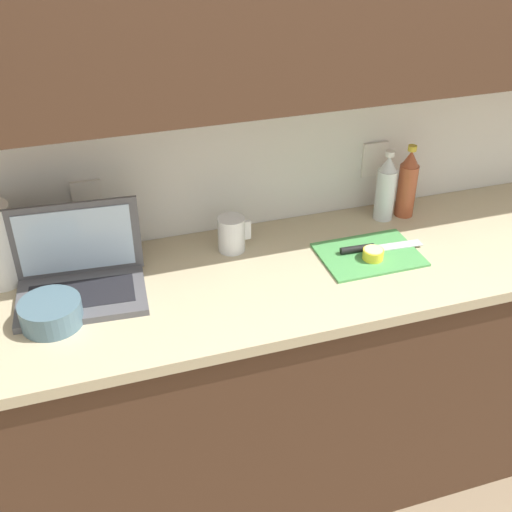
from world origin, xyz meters
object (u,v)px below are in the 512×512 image
at_px(bottle_oil_tall, 386,188).
at_px(measuring_cup, 232,234).
at_px(lemon_half_cut, 373,254).
at_px(bowl_white, 51,313).
at_px(cutting_board, 369,255).
at_px(knife, 367,248).
at_px(bottle_green_soda, 407,184).
at_px(laptop, 79,273).

height_order(bottle_oil_tall, measuring_cup, bottle_oil_tall).
relative_size(lemon_half_cut, bowl_white, 0.39).
height_order(lemon_half_cut, bowl_white, bowl_white).
bearing_deg(cutting_board, bowl_white, -177.31).
bearing_deg(bowl_white, knife, 3.90).
distance_m(knife, bottle_green_soda, 0.31).
bearing_deg(knife, measuring_cup, 162.86).
bearing_deg(laptop, bottle_green_soda, 10.64).
height_order(bottle_green_soda, bowl_white, bottle_green_soda).
xyz_separation_m(cutting_board, bottle_green_soda, (0.23, 0.21, 0.11)).
distance_m(laptop, measuring_cup, 0.48).
relative_size(lemon_half_cut, bottle_green_soda, 0.25).
bearing_deg(measuring_cup, laptop, -169.96).
height_order(knife, bottle_oil_tall, bottle_oil_tall).
bearing_deg(bottle_oil_tall, cutting_board, -126.21).
distance_m(cutting_board, bowl_white, 0.96).
relative_size(laptop, cutting_board, 1.23).
distance_m(lemon_half_cut, bottle_green_soda, 0.35).
distance_m(laptop, knife, 0.88).
relative_size(lemon_half_cut, bottle_oil_tall, 0.26).
xyz_separation_m(laptop, lemon_half_cut, (0.87, -0.11, -0.03)).
bearing_deg(laptop, lemon_half_cut, -3.11).
relative_size(cutting_board, knife, 1.11).
bearing_deg(bottle_oil_tall, lemon_half_cut, -123.29).
distance_m(laptop, bottle_oil_tall, 1.03).
height_order(knife, bottle_green_soda, bottle_green_soda).
distance_m(cutting_board, knife, 0.02).
bearing_deg(knife, laptop, 179.00).
distance_m(cutting_board, bottle_oil_tall, 0.28).
relative_size(cutting_board, lemon_half_cut, 4.77).
relative_size(bottle_green_soda, measuring_cup, 2.26).
bearing_deg(knife, cutting_board, -88.51).
bearing_deg(measuring_cup, bowl_white, -159.20).
height_order(lemon_half_cut, bottle_green_soda, bottle_green_soda).
bearing_deg(measuring_cup, lemon_half_cut, -26.42).
relative_size(laptop, measuring_cup, 3.34).
relative_size(laptop, bottle_green_soda, 1.48).
height_order(cutting_board, knife, knife).
height_order(cutting_board, measuring_cup, measuring_cup).
bearing_deg(bottle_green_soda, bowl_white, -168.03).
distance_m(cutting_board, measuring_cup, 0.44).
distance_m(cutting_board, lemon_half_cut, 0.04).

